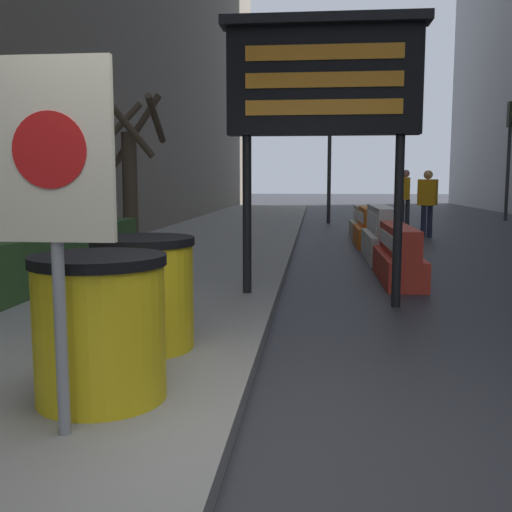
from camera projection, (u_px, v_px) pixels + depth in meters
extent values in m
plane|color=#2D2D33|center=(226.00, 469.00, 2.90)|extent=(120.00, 120.00, 0.00)
cylinder|color=#4C3D2D|center=(130.00, 192.00, 10.77)|extent=(0.27, 0.27, 2.11)
cylinder|color=#4C3D2D|center=(129.00, 128.00, 10.26)|extent=(0.84, 0.40, 1.07)
cylinder|color=#4C3D2D|center=(156.00, 119.00, 10.58)|extent=(0.14, 1.06, 0.78)
cylinder|color=#4C3D2D|center=(136.00, 131.00, 11.08)|extent=(1.00, 0.13, 1.35)
cylinder|color=#4C3D2D|center=(119.00, 127.00, 11.00)|extent=(0.76, 0.74, 1.01)
cylinder|color=yellow|center=(100.00, 333.00, 3.44)|extent=(0.74, 0.74, 0.78)
cylinder|color=black|center=(98.00, 260.00, 3.38)|extent=(0.77, 0.77, 0.06)
cylinder|color=yellow|center=(144.00, 297.00, 4.49)|extent=(0.74, 0.74, 0.78)
cylinder|color=black|center=(142.00, 241.00, 4.44)|extent=(0.77, 0.77, 0.06)
cylinder|color=gray|center=(59.00, 296.00, 2.91)|extent=(0.06, 0.06, 1.40)
cube|color=beige|center=(51.00, 150.00, 2.80)|extent=(0.60, 0.04, 0.86)
cylinder|color=red|center=(49.00, 150.00, 2.78)|extent=(0.36, 0.01, 0.36)
cylinder|color=black|center=(247.00, 221.00, 6.67)|extent=(0.10, 0.10, 1.87)
cylinder|color=black|center=(398.00, 222.00, 6.51)|extent=(0.10, 0.10, 1.87)
cube|color=black|center=(324.00, 82.00, 6.40)|extent=(2.07, 0.24, 1.12)
cube|color=black|center=(324.00, 20.00, 6.25)|extent=(2.19, 0.34, 0.10)
cube|color=orange|center=(324.00, 52.00, 6.24)|extent=(1.65, 0.02, 0.16)
cube|color=orange|center=(324.00, 80.00, 6.27)|extent=(1.65, 0.02, 0.16)
cube|color=orange|center=(323.00, 107.00, 6.31)|extent=(1.65, 0.02, 0.16)
cube|color=red|center=(398.00, 267.00, 8.30)|extent=(0.51, 2.05, 0.38)
cube|color=red|center=(399.00, 240.00, 8.25)|extent=(0.31, 2.05, 0.38)
cube|color=white|center=(387.00, 240.00, 8.27)|extent=(0.02, 1.64, 0.19)
cube|color=silver|center=(381.00, 246.00, 10.54)|extent=(0.52, 2.13, 0.47)
cube|color=silver|center=(381.00, 220.00, 10.48)|extent=(0.31, 2.13, 0.47)
cube|color=white|center=(372.00, 220.00, 10.49)|extent=(0.02, 1.70, 0.23)
cube|color=orange|center=(369.00, 236.00, 12.77)|extent=(0.58, 1.78, 0.41)
cube|color=orange|center=(370.00, 217.00, 12.72)|extent=(0.35, 1.78, 0.41)
cube|color=white|center=(361.00, 217.00, 12.74)|extent=(0.02, 1.42, 0.20)
cube|color=beige|center=(362.00, 229.00, 14.70)|extent=(0.55, 1.60, 0.38)
cube|color=beige|center=(362.00, 214.00, 14.65)|extent=(0.33, 1.60, 0.38)
cube|color=white|center=(355.00, 214.00, 14.67)|extent=(0.02, 1.28, 0.19)
cube|color=black|center=(398.00, 278.00, 8.43)|extent=(0.31, 0.31, 0.04)
cone|color=orange|center=(399.00, 258.00, 8.39)|extent=(0.25, 0.25, 0.52)
cylinder|color=white|center=(399.00, 257.00, 8.39)|extent=(0.14, 0.14, 0.07)
cylinder|color=#2D2D30|center=(329.00, 156.00, 19.18)|extent=(0.12, 0.12, 4.34)
cube|color=#23281E|center=(330.00, 99.00, 18.80)|extent=(0.28, 0.28, 0.84)
sphere|color=red|center=(331.00, 90.00, 18.62)|extent=(0.15, 0.15, 0.15)
sphere|color=#392C06|center=(331.00, 99.00, 18.66)|extent=(0.15, 0.15, 0.15)
sphere|color=black|center=(330.00, 108.00, 18.69)|extent=(0.15, 0.15, 0.15)
cylinder|color=#2D2D30|center=(508.00, 162.00, 20.63)|extent=(0.12, 0.12, 4.03)
cube|color=#23281E|center=(512.00, 114.00, 20.27)|extent=(0.28, 0.28, 0.84)
cylinder|color=#333338|center=(402.00, 213.00, 17.88)|extent=(0.14, 0.14, 0.82)
cylinder|color=#333338|center=(407.00, 213.00, 17.87)|extent=(0.14, 0.14, 0.82)
cube|color=orange|center=(405.00, 188.00, 17.78)|extent=(0.33, 0.48, 0.65)
sphere|color=#AB726C|center=(406.00, 173.00, 17.72)|extent=(0.23, 0.23, 0.23)
cylinder|color=#23283D|center=(423.00, 221.00, 14.55)|extent=(0.13, 0.13, 0.79)
cylinder|color=#23283D|center=(430.00, 222.00, 14.53)|extent=(0.13, 0.13, 0.79)
cube|color=orange|center=(428.00, 192.00, 14.45)|extent=(0.50, 0.42, 0.62)
sphere|color=tan|center=(428.00, 175.00, 14.40)|extent=(0.22, 0.22, 0.22)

